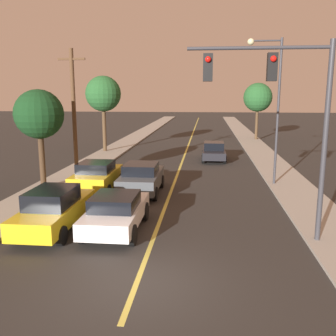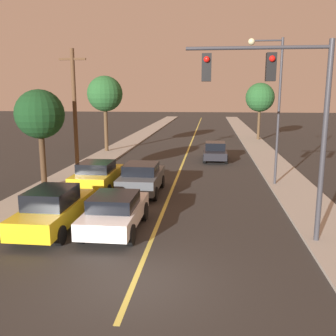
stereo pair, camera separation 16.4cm
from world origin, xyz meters
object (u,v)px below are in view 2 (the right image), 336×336
at_px(car_near_lane_second, 142,178).
at_px(car_outer_lane_second, 97,176).
at_px(car_far_oncoming, 215,151).
at_px(traffic_signal_mast, 282,101).
at_px(tree_left_near, 40,115).
at_px(tree_right_near, 260,98).
at_px(utility_pole_left, 75,112).
at_px(car_outer_lane_front, 54,209).
at_px(car_near_lane_front, 115,211).
at_px(streetlamp_right, 272,94).
at_px(tree_left_far, 105,94).

height_order(car_near_lane_second, car_outer_lane_second, car_outer_lane_second).
bearing_deg(car_far_oncoming, traffic_signal_mast, 96.69).
bearing_deg(tree_left_near, tree_right_near, 58.90).
relative_size(utility_pole_left, tree_right_near, 1.22).
bearing_deg(car_outer_lane_front, car_near_lane_second, 67.38).
bearing_deg(car_near_lane_second, tree_left_near, 177.39).
relative_size(car_near_lane_front, car_outer_lane_front, 0.92).
distance_m(car_near_lane_front, streetlamp_right, 11.45).
distance_m(car_near_lane_second, car_far_oncoming, 11.12).
bearing_deg(car_near_lane_second, streetlamp_right, 20.21).
xyz_separation_m(car_near_lane_second, tree_right_near, (8.90, 24.07, 3.92)).
bearing_deg(tree_left_near, car_near_lane_front, -46.63).
xyz_separation_m(car_near_lane_second, tree_left_far, (-5.74, 13.75, 4.29)).
xyz_separation_m(tree_left_far, tree_right_near, (14.64, 10.33, -0.38)).
xyz_separation_m(car_near_lane_front, car_far_oncoming, (3.93, 15.95, -0.04)).
relative_size(car_near_lane_second, traffic_signal_mast, 0.63).
height_order(car_near_lane_second, traffic_signal_mast, traffic_signal_mast).
height_order(car_near_lane_second, tree_left_far, tree_left_far).
bearing_deg(car_far_oncoming, tree_left_near, 47.19).
bearing_deg(traffic_signal_mast, car_far_oncoming, 96.69).
xyz_separation_m(car_near_lane_front, car_near_lane_second, (-0.00, 5.55, 0.06)).
distance_m(streetlamp_right, tree_left_near, 12.57).
bearing_deg(tree_left_far, car_outer_lane_second, -76.28).
bearing_deg(utility_pole_left, car_outer_lane_front, -75.99).
relative_size(car_outer_lane_front, traffic_signal_mast, 0.69).
distance_m(car_outer_lane_front, traffic_signal_mast, 9.18).
bearing_deg(car_outer_lane_second, tree_left_far, 103.72).
relative_size(streetlamp_right, tree_left_near, 1.51).
relative_size(car_far_oncoming, tree_right_near, 0.66).
distance_m(utility_pole_left, tree_right_near, 25.17).
xyz_separation_m(streetlamp_right, tree_right_near, (2.06, 21.56, -0.41)).
bearing_deg(car_near_lane_front, car_near_lane_second, 90.00).
bearing_deg(car_outer_lane_front, car_far_oncoming, 68.61).
xyz_separation_m(car_outer_lane_front, car_far_oncoming, (6.30, 16.09, -0.10)).
relative_size(traffic_signal_mast, utility_pole_left, 0.89).
relative_size(car_far_oncoming, utility_pole_left, 0.54).
bearing_deg(car_far_oncoming, car_outer_lane_front, 68.61).
relative_size(car_near_lane_front, traffic_signal_mast, 0.64).
distance_m(car_near_lane_front, car_far_oncoming, 16.42).
height_order(car_outer_lane_front, tree_left_far, tree_left_far).
distance_m(car_outer_lane_front, car_far_oncoming, 17.28).
relative_size(car_near_lane_second, car_outer_lane_front, 0.91).
bearing_deg(traffic_signal_mast, streetlamp_right, 83.30).
relative_size(traffic_signal_mast, tree_left_far, 1.02).
bearing_deg(car_outer_lane_second, streetlamp_right, 15.62).
bearing_deg(tree_right_near, car_outer_lane_front, -110.74).
height_order(car_near_lane_front, tree_left_far, tree_left_far).
distance_m(traffic_signal_mast, streetlamp_right, 8.52).
distance_m(car_near_lane_front, car_near_lane_second, 5.55).
distance_m(car_far_oncoming, tree_right_near, 15.09).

